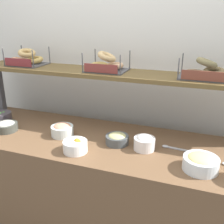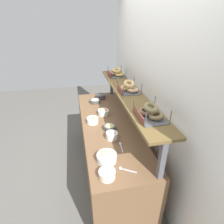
# 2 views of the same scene
# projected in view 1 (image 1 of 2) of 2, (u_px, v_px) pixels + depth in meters

# --- Properties ---
(back_wall) EXTENTS (3.37, 0.06, 2.40)m
(back_wall) POSITION_uv_depth(u_px,v_px,m) (119.00, 74.00, 2.23)
(back_wall) COLOR silver
(back_wall) RESTS_ON ground_plane
(deli_counter) EXTENTS (2.17, 0.70, 0.85)m
(deli_counter) POSITION_uv_depth(u_px,v_px,m) (95.00, 189.00, 2.02)
(deli_counter) COLOR brown
(deli_counter) RESTS_ON ground_plane
(shelf_riser_left) EXTENTS (0.05, 0.05, 0.40)m
(shelf_riser_left) POSITION_uv_depth(u_px,v_px,m) (0.00, 89.00, 2.36)
(shelf_riser_left) COLOR #4C4C51
(shelf_riser_left) RESTS_ON deli_counter
(upper_shelf) EXTENTS (2.13, 0.32, 0.03)m
(upper_shelf) POSITION_uv_depth(u_px,v_px,m) (107.00, 73.00, 1.96)
(upper_shelf) COLOR brown
(upper_shelf) RESTS_ON shelf_riser_left
(bowl_cream_cheese) EXTENTS (0.14, 0.14, 0.10)m
(bowl_cream_cheese) POSITION_uv_depth(u_px,v_px,m) (144.00, 142.00, 1.71)
(bowl_cream_cheese) COLOR white
(bowl_cream_cheese) RESTS_ON deli_counter
(bowl_tuna_salad) EXTENTS (0.17, 0.17, 0.07)m
(bowl_tuna_salad) POSITION_uv_depth(u_px,v_px,m) (6.00, 126.00, 1.99)
(bowl_tuna_salad) COLOR #464941
(bowl_tuna_salad) RESTS_ON deli_counter
(bowl_fruit_salad) EXTENTS (0.16, 0.16, 0.08)m
(bowl_fruit_salad) POSITION_uv_depth(u_px,v_px,m) (75.00, 146.00, 1.69)
(bowl_fruit_salad) COLOR white
(bowl_fruit_salad) RESTS_ON deli_counter
(bowl_hummus) EXTENTS (0.16, 0.16, 0.07)m
(bowl_hummus) POSITION_uv_depth(u_px,v_px,m) (117.00, 139.00, 1.79)
(bowl_hummus) COLOR #474C4E
(bowl_hummus) RESTS_ON deli_counter
(bowl_lox_spread) EXTENTS (0.16, 0.16, 0.09)m
(bowl_lox_spread) POSITION_uv_depth(u_px,v_px,m) (62.00, 130.00, 1.91)
(bowl_lox_spread) COLOR silver
(bowl_lox_spread) RESTS_ON deli_counter
(bowl_egg_salad) EXTENTS (0.20, 0.20, 0.10)m
(bowl_egg_salad) POSITION_uv_depth(u_px,v_px,m) (201.00, 162.00, 1.49)
(bowl_egg_salad) COLOR white
(bowl_egg_salad) RESTS_ON deli_counter
(bowl_veggie_mix) EXTENTS (0.16, 0.16, 0.09)m
(bowl_veggie_mix) POSITION_uv_depth(u_px,v_px,m) (1.00, 117.00, 2.15)
(bowl_veggie_mix) COLOR #453D43
(bowl_veggie_mix) RESTS_ON deli_counter
(serving_spoon_by_edge) EXTENTS (0.18, 0.03, 0.01)m
(serving_spoon_by_edge) POSITION_uv_depth(u_px,v_px,m) (171.00, 148.00, 1.74)
(serving_spoon_by_edge) COLOR #B7B7BC
(serving_spoon_by_edge) RESTS_ON deli_counter
(bagel_basket_sesame) EXTENTS (0.29, 0.26, 0.14)m
(bagel_basket_sesame) POSITION_uv_depth(u_px,v_px,m) (27.00, 59.00, 2.18)
(bagel_basket_sesame) COLOR #4C4C51
(bagel_basket_sesame) RESTS_ON upper_shelf
(bagel_basket_plain) EXTENTS (0.29, 0.24, 0.15)m
(bagel_basket_plain) POSITION_uv_depth(u_px,v_px,m) (106.00, 65.00, 1.95)
(bagel_basket_plain) COLOR #4C4C51
(bagel_basket_plain) RESTS_ON upper_shelf
(bagel_basket_poppy) EXTENTS (0.34, 0.26, 0.14)m
(bagel_basket_poppy) POSITION_uv_depth(u_px,v_px,m) (205.00, 71.00, 1.73)
(bagel_basket_poppy) COLOR #4C4C51
(bagel_basket_poppy) RESTS_ON upper_shelf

